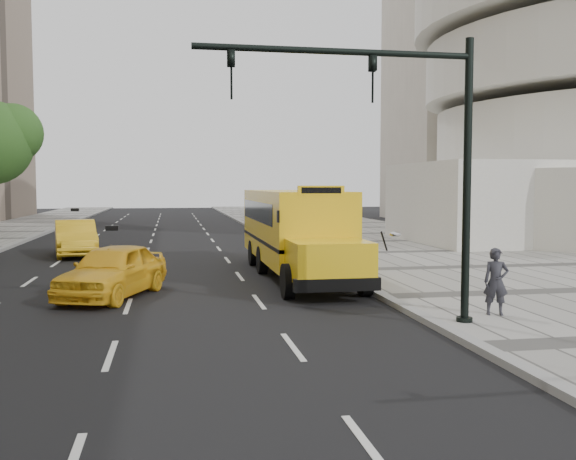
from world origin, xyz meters
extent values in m
plane|color=black|center=(0.00, 0.00, 0.00)|extent=(140.00, 140.00, 0.00)
cube|color=#98968F|center=(12.00, 0.00, 0.07)|extent=(12.00, 140.00, 0.15)
cube|color=gray|center=(6.00, 0.00, 0.07)|extent=(0.30, 140.00, 0.15)
cube|color=beige|center=(28.00, 34.00, 17.50)|extent=(14.00, 12.00, 35.00)
cube|color=white|center=(17.00, 10.00, 2.20)|extent=(8.00, 10.00, 4.40)
sphere|color=#28541C|center=(-9.23, 19.22, 6.37)|extent=(3.56, 3.56, 3.56)
cube|color=yellow|center=(4.50, 0.54, 1.77)|extent=(2.50, 9.00, 2.45)
cube|color=yellow|center=(4.50, -4.96, 1.10)|extent=(2.20, 2.00, 1.10)
cube|color=black|center=(4.50, -5.84, 0.55)|extent=(2.38, 0.25, 0.35)
cube|color=black|center=(4.50, 0.54, 1.25)|extent=(2.52, 9.00, 0.12)
cube|color=black|center=(4.50, -3.90, 2.25)|extent=(2.05, 0.10, 0.90)
cube|color=black|center=(4.50, 1.04, 2.25)|extent=(2.52, 7.50, 0.70)
cube|color=yellow|center=(4.50, -3.91, 3.05)|extent=(1.40, 0.12, 0.28)
ellipsoid|color=silver|center=(6.02, -6.36, 1.90)|extent=(0.32, 0.32, 0.14)
cylinder|color=black|center=(5.78, -6.14, 1.70)|extent=(0.36, 0.47, 0.58)
cylinder|color=black|center=(3.37, -4.66, 0.50)|extent=(0.30, 1.00, 1.00)
cylinder|color=black|center=(5.63, -4.66, 0.50)|extent=(0.30, 1.00, 1.00)
cylinder|color=black|center=(3.37, 0.54, 0.50)|extent=(0.30, 1.00, 1.00)
cylinder|color=black|center=(5.63, 0.54, 0.50)|extent=(0.30, 1.00, 1.00)
cylinder|color=black|center=(3.37, 3.04, 0.50)|extent=(0.30, 1.00, 1.00)
cylinder|color=black|center=(5.63, 3.04, 0.50)|extent=(0.30, 1.00, 1.00)
imported|color=yellow|center=(-1.51, -3.52, 0.77)|extent=(3.32, 4.86, 1.54)
imported|color=yellow|center=(-4.14, 8.01, 0.81)|extent=(2.58, 5.13, 1.62)
imported|color=#2C2C33|center=(7.66, -8.48, 0.94)|extent=(0.66, 0.53, 1.58)
cylinder|color=black|center=(6.60, -9.05, 3.20)|extent=(0.18, 0.18, 6.40)
cylinder|color=black|center=(6.60, -9.05, 0.12)|extent=(0.36, 0.36, 0.25)
cylinder|color=black|center=(3.60, -9.05, 6.00)|extent=(6.00, 0.14, 0.14)
imported|color=black|center=(4.40, -9.05, 5.45)|extent=(0.16, 0.20, 1.00)
imported|color=black|center=(1.40, -9.05, 5.45)|extent=(0.16, 0.20, 1.00)
camera|label=1|loc=(0.16, -22.29, 3.20)|focal=40.00mm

